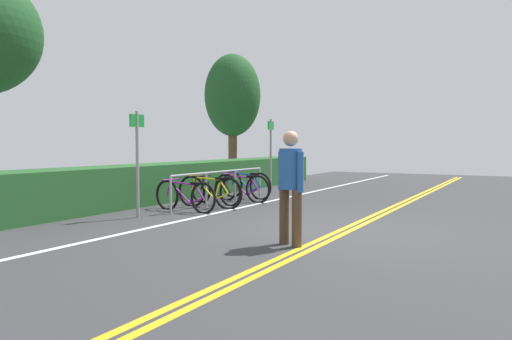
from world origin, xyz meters
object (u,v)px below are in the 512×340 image
bicycle_1 (210,192)px  sign_post_far (271,149)px  bicycle_4 (246,185)px  bicycle_0 (185,196)px  bicycle_2 (215,190)px  tree_mid (233,96)px  sign_post_near (137,153)px  pedestrian (291,180)px  bike_rack (221,180)px  bicycle_3 (242,188)px

bicycle_1 → sign_post_far: bearing=3.5°
bicycle_1 → bicycle_4: size_ratio=1.02×
bicycle_0 → bicycle_2: bearing=5.7°
bicycle_2 → tree_mid: bearing=27.8°
sign_post_far → tree_mid: (2.95, 3.06, 1.86)m
sign_post_far → tree_mid: 4.63m
sign_post_near → sign_post_far: (5.35, -0.13, 0.04)m
bicycle_0 → bicycle_4: (2.84, 0.14, 0.02)m
bicycle_2 → bicycle_4: bearing=0.3°
bicycle_4 → sign_post_near: sign_post_near is taller
pedestrian → sign_post_near: sign_post_near is taller
bike_rack → bicycle_3: size_ratio=2.31×
bicycle_3 → pedestrian: bearing=-142.4°
bike_rack → tree_mid: tree_mid is taller
bicycle_1 → bicycle_4: bicycle_1 is taller
bicycle_1 → tree_mid: (6.35, 3.27, 2.78)m
pedestrian → sign_post_near: size_ratio=0.78×
bicycle_0 → bicycle_2: size_ratio=1.04×
bicycle_0 → bicycle_1: bicycle_1 is taller
bicycle_0 → bicycle_2: (1.37, 0.14, -0.00)m
bicycle_2 → sign_post_near: sign_post_near is taller
bicycle_4 → tree_mid: size_ratio=0.36×
bicycle_4 → bicycle_2: bearing=-179.7°
bike_rack → tree_mid: size_ratio=0.83×
bike_rack → bicycle_0: bearing=-179.9°
bicycle_2 → sign_post_far: bearing=-0.6°
bicycle_0 → bicycle_3: 2.14m
bicycle_3 → tree_mid: bearing=33.5°
pedestrian → bicycle_2: bearing=45.4°
bicycle_1 → bicycle_3: 1.36m
bicycle_3 → pedestrian: pedestrian is taller
bicycle_0 → tree_mid: tree_mid is taller
bicycle_1 → bicycle_4: 2.09m
bicycle_1 → bicycle_2: size_ratio=1.05×
bike_rack → bicycle_2: size_ratio=2.35×
bike_rack → bicycle_1: bike_rack is taller
bicycle_2 → sign_post_near: bearing=177.8°
sign_post_near → bicycle_3: bearing=-6.3°
bicycle_0 → sign_post_far: 4.28m
sign_post_near → tree_mid: tree_mid is taller
bike_rack → bicycle_4: size_ratio=2.30×
bicycle_0 → sign_post_far: bearing=1.4°
pedestrian → bicycle_0: bearing=57.9°
bicycle_4 → tree_mid: (4.28, 3.02, 2.79)m
pedestrian → tree_mid: (9.27, 6.60, 2.22)m
bicycle_4 → pedestrian: bearing=-144.4°
bike_rack → bicycle_2: 0.29m
bicycle_3 → pedestrian: 5.45m
bike_rack → bicycle_0: 1.45m
sign_post_near → tree_mid: size_ratio=0.44×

